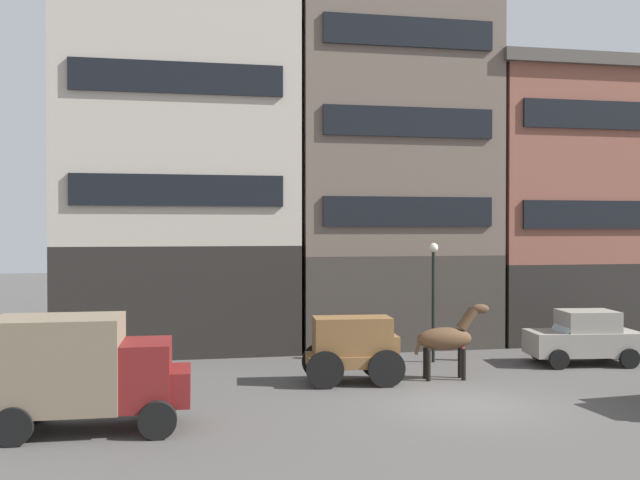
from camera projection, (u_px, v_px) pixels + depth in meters
name	position (u px, v px, depth m)	size (l,w,h in m)	color
ground_plane	(466.00, 404.00, 18.82)	(120.00, 120.00, 0.00)	#4C4947
building_far_left	(179.00, 139.00, 28.20)	(9.24, 7.15, 16.24)	black
building_center_left	(384.00, 130.00, 29.79)	(8.25, 7.15, 17.36)	#38332D
building_center_right	(548.00, 202.00, 31.26)	(7.31, 7.15, 11.50)	black
cargo_wagon	(354.00, 345.00, 21.34)	(3.01, 1.72, 1.98)	brown
draft_horse	(448.00, 338.00, 21.89)	(2.35, 0.73, 2.30)	#513823
delivery_truck_far	(85.00, 369.00, 16.31)	(4.39, 2.21, 2.62)	maroon
sedan_dark	(584.00, 337.00, 24.33)	(3.86, 2.21, 1.83)	gray
streetlamp_curbside	(433.00, 285.00, 24.68)	(0.32, 0.32, 4.12)	black
fire_hydrant_curbside	(461.00, 348.00, 25.06)	(0.24, 0.24, 0.83)	maroon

